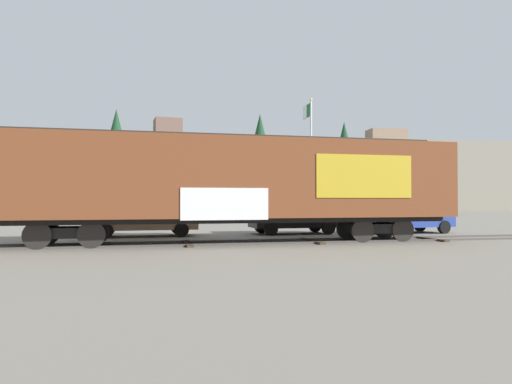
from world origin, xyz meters
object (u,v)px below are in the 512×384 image
object	(u,v)px
parked_car_tan	(144,217)
parked_car_black	(293,216)
parked_car_blue	(406,217)
freight_car	(233,181)
flagpole	(309,144)

from	to	relation	value
parked_car_tan	parked_car_black	distance (m)	7.06
parked_car_blue	freight_car	bearing A→B (deg)	-155.55
parked_car_tan	parked_car_blue	distance (m)	12.63
parked_car_tan	freight_car	bearing A→B (deg)	-49.40
flagpole	parked_car_black	xyz separation A→B (m)	(-2.61, -6.25, -4.28)
flagpole	parked_car_tan	bearing A→B (deg)	-145.08
freight_car	parked_car_blue	distance (m)	10.08
flagpole	parked_car_tan	world-z (taller)	flagpole
parked_car_tan	parked_car_black	size ratio (longest dim) A/B	1.12
parked_car_blue	parked_car_tan	bearing A→B (deg)	179.84
freight_car	parked_car_tan	world-z (taller)	freight_car
parked_car_tan	parked_car_blue	world-z (taller)	parked_car_tan
flagpole	parked_car_tan	xyz separation A→B (m)	(-9.65, -6.73, -4.25)
freight_car	flagpole	world-z (taller)	flagpole
freight_car	flagpole	size ratio (longest dim) A/B	2.15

